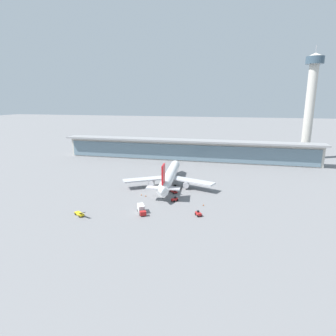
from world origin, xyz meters
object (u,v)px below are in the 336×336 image
object	(u,v)px
service_truck_by_tail_red	(141,209)
service_truck_under_wing_red	(175,199)
control_tower	(311,99)
safety_cone_bravo	(141,195)
service_truck_near_nose_red	(174,191)
airliner_on_stand	(170,176)
service_truck_mid_apron_red	(198,214)
safety_cone_alpha	(146,196)
service_truck_on_taxiway_yellow	(80,214)
safety_cone_charlie	(203,205)

from	to	relation	value
service_truck_by_tail_red	service_truck_under_wing_red	bearing A→B (deg)	58.24
control_tower	safety_cone_bravo	size ratio (longest dim) A/B	113.02
service_truck_near_nose_red	control_tower	distance (m)	133.50
airliner_on_stand	service_truck_by_tail_red	xyz separation A→B (m)	(-2.41, -37.33, -3.33)
service_truck_by_tail_red	airliner_on_stand	bearing A→B (deg)	86.31
service_truck_mid_apron_red	service_truck_under_wing_red	bearing A→B (deg)	132.11
service_truck_near_nose_red	service_truck_under_wing_red	distance (m)	11.65
service_truck_near_nose_red	service_truck_under_wing_red	size ratio (longest dim) A/B	1.80
service_truck_under_wing_red	control_tower	size ratio (longest dim) A/B	0.04
service_truck_mid_apron_red	safety_cone_bravo	size ratio (longest dim) A/B	4.75
service_truck_under_wing_red	service_truck_mid_apron_red	bearing A→B (deg)	-47.89
service_truck_near_nose_red	service_truck_by_tail_red	size ratio (longest dim) A/B	0.79
service_truck_near_nose_red	safety_cone_bravo	size ratio (longest dim) A/B	8.50
service_truck_under_wing_red	safety_cone_alpha	bearing A→B (deg)	167.95
service_truck_mid_apron_red	service_truck_by_tail_red	size ratio (longest dim) A/B	0.44
airliner_on_stand	service_truck_on_taxiway_yellow	bearing A→B (deg)	-118.08
service_truck_under_wing_red	safety_cone_charlie	world-z (taller)	service_truck_under_wing_red
safety_cone_charlie	control_tower	bearing A→B (deg)	61.87
service_truck_near_nose_red	service_truck_on_taxiway_yellow	distance (m)	45.56
service_truck_mid_apron_red	service_truck_by_tail_red	world-z (taller)	service_truck_by_tail_red
airliner_on_stand	control_tower	world-z (taller)	control_tower
service_truck_mid_apron_red	service_truck_near_nose_red	bearing A→B (deg)	121.46
service_truck_near_nose_red	safety_cone_alpha	distance (m)	13.90
safety_cone_charlie	airliner_on_stand	bearing A→B (deg)	130.24
service_truck_mid_apron_red	control_tower	distance (m)	145.99
service_truck_near_nose_red	service_truck_under_wing_red	xyz separation A→B (m)	(2.97, -11.27, 0.07)
service_truck_near_nose_red	safety_cone_bravo	world-z (taller)	service_truck_near_nose_red
service_truck_near_nose_red	service_truck_on_taxiway_yellow	xyz separation A→B (m)	(-28.74, -35.35, 0.00)
service_truck_on_taxiway_yellow	safety_cone_bravo	size ratio (longest dim) A/B	9.20
safety_cone_alpha	control_tower	bearing A→B (deg)	51.09
airliner_on_stand	service_truck_mid_apron_red	size ratio (longest dim) A/B	18.03
service_truck_by_tail_red	safety_cone_alpha	size ratio (longest dim) A/B	10.72
service_truck_mid_apron_red	safety_cone_bravo	bearing A→B (deg)	148.78
control_tower	service_truck_under_wing_red	bearing A→B (deg)	-123.39
service_truck_by_tail_red	service_truck_on_taxiway_yellow	world-z (taller)	service_truck_by_tail_red
airliner_on_stand	service_truck_near_nose_red	distance (m)	11.94
service_truck_under_wing_red	safety_cone_charlie	size ratio (longest dim) A/B	4.73
airliner_on_stand	safety_cone_charlie	distance (m)	31.51
safety_cone_bravo	service_truck_under_wing_red	bearing A→B (deg)	-13.49
service_truck_near_nose_red	safety_cone_charlie	bearing A→B (deg)	-40.70
service_truck_mid_apron_red	safety_cone_bravo	world-z (taller)	service_truck_mid_apron_red
service_truck_on_taxiway_yellow	service_truck_mid_apron_red	bearing A→B (deg)	13.63
service_truck_under_wing_red	service_truck_near_nose_red	bearing A→B (deg)	104.75
service_truck_near_nose_red	control_tower	xyz separation A→B (m)	(76.79, 100.72, 42.20)
service_truck_under_wing_red	safety_cone_charlie	xyz separation A→B (m)	(12.75, -2.25, -0.56)
service_truck_near_nose_red	service_truck_on_taxiway_yellow	bearing A→B (deg)	-129.11
airliner_on_stand	control_tower	bearing A→B (deg)	48.09
control_tower	safety_cone_bravo	bearing A→B (deg)	-129.94
service_truck_by_tail_red	service_truck_mid_apron_red	bearing A→B (deg)	6.12
service_truck_under_wing_red	service_truck_by_tail_red	bearing A→B (deg)	-121.76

